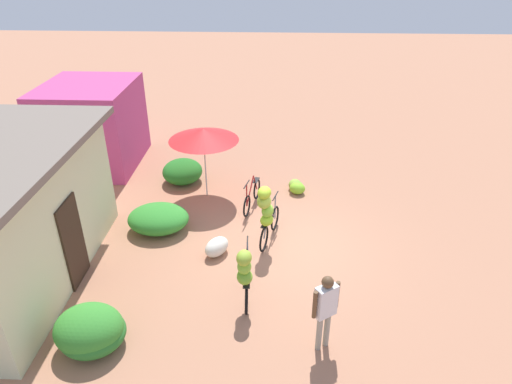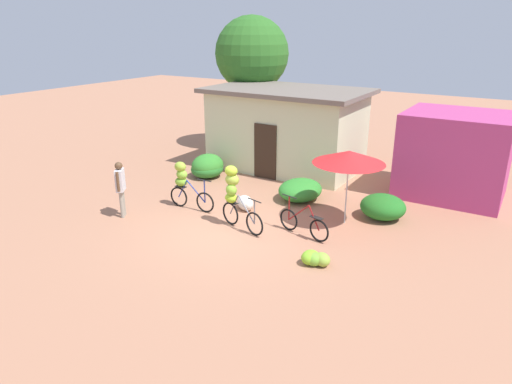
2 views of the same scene
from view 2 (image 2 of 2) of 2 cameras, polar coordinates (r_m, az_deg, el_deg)
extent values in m
plane|color=#AC7356|center=(12.69, -3.47, -4.88)|extent=(60.00, 60.00, 0.00)
cube|color=beige|center=(17.97, 3.78, 7.50)|extent=(5.44, 3.17, 2.91)
cube|color=#72665B|center=(17.70, 3.89, 12.35)|extent=(5.94, 3.67, 0.16)
cube|color=#332319|center=(16.71, 1.15, 4.98)|extent=(0.90, 0.06, 2.00)
cube|color=#B93D7C|center=(16.28, 23.25, 4.24)|extent=(3.20, 2.80, 2.72)
cylinder|color=brown|center=(20.99, -0.49, 9.73)|extent=(0.37, 0.37, 3.18)
sphere|color=#2D6922|center=(20.69, -0.51, 16.68)|extent=(3.17, 3.17, 3.17)
ellipsoid|color=#36892E|center=(17.14, -5.98, 3.26)|extent=(1.11, 1.28, 0.85)
ellipsoid|color=#297229|center=(17.14, -6.04, 2.83)|extent=(1.16, 1.23, 0.61)
ellipsoid|color=#318B2E|center=(14.88, 5.47, 0.27)|extent=(1.33, 1.60, 0.66)
ellipsoid|color=#247424|center=(13.87, 15.37, -1.77)|extent=(1.31, 1.24, 0.72)
cylinder|color=beige|center=(13.08, 11.12, 0.38)|extent=(0.04, 0.04, 2.04)
cone|color=red|center=(12.81, 11.40, 4.26)|extent=(1.99, 1.99, 0.35)
torus|color=black|center=(13.89, -6.30, -1.28)|extent=(0.64, 0.07, 0.63)
torus|color=black|center=(14.46, -9.49, -0.58)|extent=(0.64, 0.07, 0.63)
cylinder|color=navy|center=(14.26, -9.01, 0.41)|extent=(0.38, 0.05, 0.61)
cylinder|color=navy|center=(13.97, -7.41, 0.08)|extent=(0.67, 0.06, 0.62)
cylinder|color=black|center=(13.66, -6.41, 1.44)|extent=(0.50, 0.05, 0.03)
cylinder|color=navy|center=(13.77, -6.35, 0.07)|extent=(0.04, 0.04, 0.70)
cube|color=black|center=(14.28, -9.26, 0.66)|extent=(0.37, 0.15, 0.02)
ellipsoid|color=#74A92E|center=(14.26, -9.19, 1.26)|extent=(0.44, 0.37, 0.28)
ellipsoid|color=#84BE37|center=(14.17, -9.13, 2.15)|extent=(0.36, 0.29, 0.30)
ellipsoid|color=#95B835|center=(14.13, -9.32, 3.10)|extent=(0.41, 0.34, 0.30)
torus|color=black|center=(12.33, -0.19, -3.95)|extent=(0.65, 0.22, 0.66)
torus|color=black|center=(13.01, -3.17, -2.65)|extent=(0.65, 0.22, 0.66)
cylinder|color=slate|center=(12.76, -2.69, -1.54)|extent=(0.37, 0.13, 0.66)
cylinder|color=slate|center=(12.42, -1.20, -2.15)|extent=(0.65, 0.21, 0.67)
cylinder|color=black|center=(12.07, -0.19, -1.04)|extent=(0.49, 0.16, 0.03)
cylinder|color=slate|center=(12.19, -0.19, -2.51)|extent=(0.04, 0.04, 0.67)
cube|color=black|center=(12.80, -2.91, -1.30)|extent=(0.38, 0.23, 0.02)
ellipsoid|color=#9BC528|center=(12.74, -3.09, -0.74)|extent=(0.46, 0.41, 0.26)
ellipsoid|color=#83BE34|center=(12.63, -3.06, 0.25)|extent=(0.42, 0.39, 0.33)
ellipsoid|color=#9AB539|center=(12.62, -2.96, 1.53)|extent=(0.46, 0.40, 0.34)
ellipsoid|color=#98BC29|center=(12.55, -3.08, 2.61)|extent=(0.46, 0.40, 0.29)
torus|color=black|center=(12.68, 4.06, -3.41)|extent=(0.61, 0.19, 0.61)
torus|color=black|center=(12.09, 7.77, -4.75)|extent=(0.61, 0.19, 0.61)
cylinder|color=maroon|center=(12.07, 7.16, -3.21)|extent=(0.39, 0.12, 0.62)
cylinder|color=maroon|center=(12.36, 5.27, -2.56)|extent=(0.68, 0.19, 0.63)
cylinder|color=black|center=(12.42, 4.13, -0.53)|extent=(0.49, 0.14, 0.03)
cylinder|color=maroon|center=(12.54, 4.09, -1.98)|extent=(0.04, 0.04, 0.68)
cube|color=black|center=(12.01, 7.46, -3.15)|extent=(0.38, 0.22, 0.02)
ellipsoid|color=#84C62B|center=(11.04, 6.73, -8.00)|extent=(0.52, 0.57, 0.34)
ellipsoid|color=#75B636|center=(11.00, 7.09, -8.18)|extent=(0.46, 0.39, 0.33)
ellipsoid|color=#91B73E|center=(11.01, 8.14, -8.23)|extent=(0.55, 0.53, 0.32)
ellipsoid|color=silver|center=(14.04, -1.33, -1.35)|extent=(0.83, 0.75, 0.44)
cylinder|color=gray|center=(13.96, -16.21, -1.51)|extent=(0.11, 0.11, 0.81)
cylinder|color=gray|center=(14.12, -16.04, -1.24)|extent=(0.11, 0.11, 0.81)
cube|color=silver|center=(13.80, -16.41, 1.41)|extent=(0.39, 0.44, 0.64)
cylinder|color=brown|center=(13.56, -16.66, 1.21)|extent=(0.08, 0.08, 0.57)
cylinder|color=brown|center=(14.02, -16.19, 1.86)|extent=(0.08, 0.08, 0.57)
sphere|color=brown|center=(13.68, -16.58, 3.11)|extent=(0.22, 0.22, 0.22)
camera|label=1|loc=(18.76, -29.73, 21.84)|focal=31.98mm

